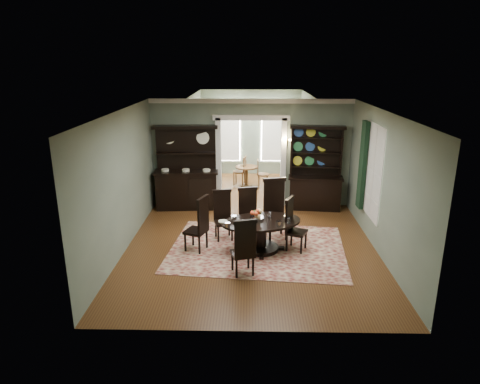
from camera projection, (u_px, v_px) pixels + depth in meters
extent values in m
cube|color=brown|center=(251.00, 249.00, 9.45)|extent=(5.50, 6.00, 0.01)
cube|color=white|center=(252.00, 112.00, 8.56)|extent=(5.50, 6.00, 0.01)
cube|color=gray|center=(122.00, 183.00, 9.06)|extent=(0.01, 6.00, 3.00)
cube|color=gray|center=(382.00, 185.00, 8.95)|extent=(0.01, 6.00, 3.00)
cube|color=gray|center=(252.00, 242.00, 6.14)|extent=(5.50, 0.01, 3.00)
cube|color=gray|center=(185.00, 153.00, 11.91)|extent=(1.85, 0.01, 3.00)
cube|color=gray|center=(317.00, 154.00, 11.83)|extent=(1.85, 0.01, 3.00)
cube|color=gray|center=(251.00, 108.00, 11.49)|extent=(1.80, 0.01, 0.50)
cube|color=silver|center=(251.00, 101.00, 11.39)|extent=(5.50, 0.10, 0.12)
cube|color=brown|center=(250.00, 187.00, 13.99)|extent=(3.50, 3.50, 0.01)
cube|color=white|center=(251.00, 93.00, 13.09)|extent=(3.50, 3.50, 0.01)
cube|color=gray|center=(196.00, 142.00, 13.57)|extent=(0.01, 3.50, 3.00)
cube|color=gray|center=(306.00, 142.00, 13.50)|extent=(0.01, 3.50, 3.00)
cube|color=gray|center=(251.00, 133.00, 15.21)|extent=(3.50, 0.01, 3.00)
cube|color=silver|center=(227.00, 131.00, 15.16)|extent=(1.05, 0.06, 2.20)
cube|color=silver|center=(275.00, 132.00, 15.13)|extent=(1.05, 0.06, 2.20)
cube|color=silver|center=(219.00, 162.00, 11.96)|extent=(0.14, 0.25, 2.50)
cube|color=silver|center=(283.00, 162.00, 11.92)|extent=(0.14, 0.25, 2.50)
cube|color=silver|center=(251.00, 117.00, 11.57)|extent=(2.08, 0.25, 0.14)
cube|color=white|center=(374.00, 173.00, 9.49)|extent=(0.02, 1.10, 2.00)
cube|color=silver|center=(374.00, 173.00, 9.49)|extent=(0.01, 1.22, 2.12)
cube|color=black|center=(363.00, 165.00, 10.14)|extent=(0.10, 0.35, 2.10)
cube|color=gold|center=(286.00, 142.00, 11.67)|extent=(0.08, 0.05, 0.18)
sphere|color=#FFD88C|center=(283.00, 140.00, 11.50)|extent=(0.07, 0.07, 0.07)
sphere|color=#FFD88C|center=(290.00, 140.00, 11.50)|extent=(0.07, 0.07, 0.07)
cube|color=maroon|center=(257.00, 248.00, 9.46)|extent=(4.04, 3.20, 0.01)
ellipsoid|color=black|center=(261.00, 222.00, 9.19)|extent=(1.98, 1.53, 0.05)
cylinder|color=black|center=(261.00, 223.00, 9.20)|extent=(1.99, 1.99, 0.03)
cylinder|color=black|center=(261.00, 235.00, 9.28)|extent=(0.22, 0.22, 0.60)
cylinder|color=black|center=(261.00, 248.00, 9.37)|extent=(0.77, 0.77, 0.09)
cylinder|color=silver|center=(257.00, 218.00, 9.26)|extent=(0.31, 0.31, 0.06)
cube|color=black|center=(224.00, 223.00, 9.85)|extent=(0.49, 0.48, 0.05)
cube|color=black|center=(222.00, 206.00, 9.91)|extent=(0.41, 0.14, 0.69)
cube|color=black|center=(222.00, 191.00, 9.80)|extent=(0.45, 0.17, 0.07)
cylinder|color=black|center=(218.00, 234.00, 9.72)|extent=(0.04, 0.04, 0.41)
cylinder|color=black|center=(232.00, 233.00, 9.79)|extent=(0.04, 0.04, 0.41)
cylinder|color=black|center=(216.00, 229.00, 10.02)|extent=(0.04, 0.04, 0.41)
cylinder|color=black|center=(229.00, 228.00, 10.09)|extent=(0.04, 0.04, 0.41)
cube|color=black|center=(249.00, 222.00, 9.85)|extent=(0.51, 0.49, 0.06)
cube|color=black|center=(248.00, 204.00, 9.92)|extent=(0.42, 0.14, 0.72)
cube|color=black|center=(248.00, 189.00, 9.81)|extent=(0.47, 0.17, 0.07)
cylinder|color=black|center=(244.00, 234.00, 9.73)|extent=(0.05, 0.05, 0.43)
cylinder|color=black|center=(258.00, 232.00, 9.79)|extent=(0.05, 0.05, 0.43)
cylinder|color=black|center=(241.00, 228.00, 10.04)|extent=(0.05, 0.05, 0.43)
cylinder|color=black|center=(255.00, 227.00, 10.10)|extent=(0.05, 0.05, 0.43)
cube|color=black|center=(276.00, 218.00, 9.88)|extent=(0.59, 0.57, 0.06)
cube|color=black|center=(274.00, 198.00, 9.95)|extent=(0.49, 0.17, 0.84)
cube|color=black|center=(274.00, 180.00, 9.83)|extent=(0.54, 0.20, 0.09)
cylinder|color=black|center=(270.00, 232.00, 9.74)|extent=(0.05, 0.05, 0.50)
cylinder|color=black|center=(286.00, 230.00, 9.81)|extent=(0.05, 0.05, 0.50)
cylinder|color=black|center=(266.00, 226.00, 10.10)|extent=(0.05, 0.05, 0.50)
cylinder|color=black|center=(281.00, 224.00, 10.18)|extent=(0.05, 0.05, 0.50)
cube|color=black|center=(196.00, 231.00, 9.27)|extent=(0.55, 0.56, 0.06)
cube|color=black|center=(203.00, 216.00, 9.08)|extent=(0.21, 0.43, 0.75)
cube|color=black|center=(203.00, 199.00, 8.97)|extent=(0.24, 0.47, 0.08)
cylinder|color=black|center=(193.00, 236.00, 9.55)|extent=(0.05, 0.05, 0.44)
cylinder|color=black|center=(185.00, 242.00, 9.25)|extent=(0.05, 0.05, 0.44)
cylinder|color=black|center=(207.00, 239.00, 9.42)|extent=(0.05, 0.05, 0.44)
cylinder|color=black|center=(199.00, 245.00, 9.12)|extent=(0.05, 0.05, 0.44)
cube|color=black|center=(297.00, 232.00, 9.27)|extent=(0.53, 0.54, 0.05)
cube|color=black|center=(289.00, 215.00, 9.24)|extent=(0.21, 0.40, 0.71)
cube|color=black|center=(290.00, 199.00, 9.13)|extent=(0.24, 0.44, 0.07)
cylinder|color=black|center=(301.00, 245.00, 9.13)|extent=(0.05, 0.05, 0.42)
cylinder|color=black|center=(306.00, 240.00, 9.41)|extent=(0.05, 0.05, 0.42)
cylinder|color=black|center=(287.00, 243.00, 9.26)|extent=(0.05, 0.05, 0.42)
cylinder|color=black|center=(291.00, 237.00, 9.54)|extent=(0.05, 0.05, 0.42)
cube|color=black|center=(243.00, 254.00, 8.25)|extent=(0.51, 0.50, 0.05)
cube|color=black|center=(245.00, 240.00, 7.97)|extent=(0.42, 0.16, 0.71)
cube|color=black|center=(245.00, 222.00, 7.86)|extent=(0.46, 0.19, 0.07)
cylinder|color=black|center=(248.00, 259.00, 8.50)|extent=(0.05, 0.05, 0.42)
cylinder|color=black|center=(232.00, 261.00, 8.42)|extent=(0.05, 0.05, 0.42)
cylinder|color=black|center=(253.00, 266.00, 8.20)|extent=(0.05, 0.05, 0.42)
cylinder|color=black|center=(237.00, 268.00, 8.12)|extent=(0.05, 0.05, 0.42)
cube|color=black|center=(187.00, 190.00, 11.90)|extent=(1.68, 0.68, 1.03)
cube|color=black|center=(186.00, 172.00, 11.74)|extent=(1.79, 0.74, 0.05)
cube|color=black|center=(186.00, 148.00, 11.78)|extent=(1.65, 0.20, 1.22)
cube|color=black|center=(186.00, 153.00, 11.71)|extent=(1.61, 0.40, 0.04)
cube|color=black|center=(185.00, 127.00, 11.48)|extent=(1.77, 0.48, 0.08)
cube|color=black|center=(315.00, 193.00, 11.86)|extent=(1.43, 0.63, 0.89)
cube|color=black|center=(316.00, 178.00, 11.72)|extent=(1.53, 0.69, 0.04)
cube|color=black|center=(316.00, 152.00, 11.71)|extent=(1.38, 0.19, 1.34)
cube|color=black|center=(292.00, 152.00, 11.63)|extent=(0.07, 0.26, 1.38)
cube|color=black|center=(341.00, 153.00, 11.60)|extent=(0.07, 0.26, 1.38)
cube|color=black|center=(318.00, 127.00, 11.39)|extent=(1.51, 0.46, 0.08)
cube|color=black|center=(316.00, 167.00, 11.73)|extent=(1.40, 0.39, 0.03)
cube|color=black|center=(316.00, 152.00, 11.62)|extent=(1.40, 0.39, 0.03)
cube|color=black|center=(317.00, 138.00, 11.50)|extent=(1.40, 0.39, 0.03)
cylinder|color=#573719|center=(247.00, 167.00, 13.88)|extent=(0.73, 0.73, 0.04)
cylinder|color=#573719|center=(247.00, 176.00, 13.98)|extent=(0.09, 0.09, 0.64)
cylinder|color=#573719|center=(247.00, 186.00, 14.07)|extent=(0.40, 0.40, 0.05)
cylinder|color=#573719|center=(239.00, 172.00, 14.05)|extent=(0.41, 0.41, 0.04)
cube|color=#573719|center=(245.00, 164.00, 13.93)|extent=(0.11, 0.37, 0.52)
cylinder|color=#573719|center=(236.00, 177.00, 14.29)|extent=(0.04, 0.04, 0.46)
cylinder|color=#573719|center=(234.00, 179.00, 14.02)|extent=(0.04, 0.04, 0.46)
cylinder|color=#573719|center=(244.00, 178.00, 14.22)|extent=(0.04, 0.04, 0.46)
cylinder|color=#573719|center=(242.00, 180.00, 13.95)|extent=(0.04, 0.04, 0.46)
cylinder|color=#573719|center=(263.00, 174.00, 13.84)|extent=(0.39, 0.39, 0.04)
cube|color=#573719|center=(258.00, 167.00, 13.77)|extent=(0.03, 0.35, 0.49)
cylinder|color=#573719|center=(267.00, 182.00, 13.77)|extent=(0.03, 0.03, 0.44)
cylinder|color=#573719|center=(267.00, 180.00, 14.03)|extent=(0.03, 0.03, 0.44)
cylinder|color=#573719|center=(259.00, 182.00, 13.77)|extent=(0.03, 0.03, 0.44)
cylinder|color=#573719|center=(259.00, 180.00, 14.03)|extent=(0.03, 0.03, 0.44)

